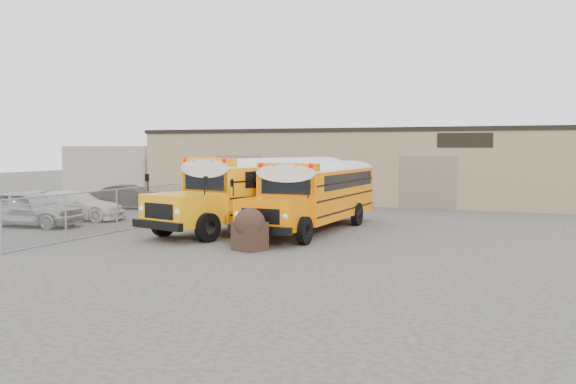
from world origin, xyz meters
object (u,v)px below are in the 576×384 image
at_px(car_silver, 29,208).
at_px(car_white, 75,205).
at_px(school_bus_left, 343,181).
at_px(school_bus_right, 359,183).
at_px(car_dark, 130,197).
at_px(tarp_bundle, 250,229).

height_order(car_silver, car_white, car_silver).
relative_size(school_bus_left, car_white, 2.24).
height_order(school_bus_right, car_dark, school_bus_right).
xyz_separation_m(school_bus_right, car_white, (-12.07, -7.16, -0.99)).
relative_size(car_silver, car_dark, 1.16).
xyz_separation_m(school_bus_left, tarp_bundle, (0.48, -11.89, -1.06)).
bearing_deg(car_dark, school_bus_right, -100.80).
distance_m(school_bus_left, school_bus_right, 0.79).
bearing_deg(school_bus_left, car_dark, -174.47).
bearing_deg(car_white, car_dark, -2.16).
bearing_deg(car_silver, school_bus_right, -57.61).
bearing_deg(school_bus_right, car_silver, -140.74).
bearing_deg(school_bus_right, car_white, -149.31).
xyz_separation_m(school_bus_right, car_silver, (-12.19, -9.96, -0.88)).
bearing_deg(school_bus_right, car_dark, -173.77).
relative_size(car_silver, car_white, 0.98).
relative_size(school_bus_right, tarp_bundle, 6.92).
relative_size(school_bus_left, car_dark, 2.64).
xyz_separation_m(tarp_bundle, car_dark, (-12.82, 10.69, -0.06)).
bearing_deg(tarp_bundle, car_white, 157.21).
relative_size(school_bus_left, school_bus_right, 1.09).
bearing_deg(school_bus_left, tarp_bundle, -87.70).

